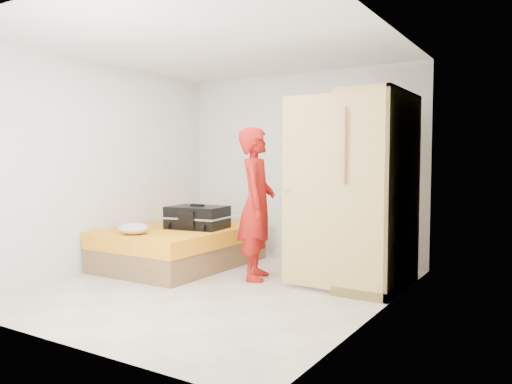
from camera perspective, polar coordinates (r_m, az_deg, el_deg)
The scene contains 7 objects.
room at distance 5.39m, azimuth -4.59°, elevation 2.83°, with size 4.00×4.02×2.60m.
bed at distance 6.64m, azimuth -8.54°, elevation -6.15°, with size 1.42×2.02×0.50m.
wardrobe at distance 5.50m, azimuth 13.20°, elevation -0.39°, with size 1.17×1.20×2.10m.
person at distance 5.76m, azimuth 0.07°, elevation -1.34°, with size 0.64×0.42×1.75m, color #B8210B.
suitcase at distance 6.48m, azimuth -6.73°, elevation -2.90°, with size 0.79×0.63×0.32m.
round_cushion at distance 6.10m, azimuth -13.77°, elevation -4.08°, with size 0.36×0.36×0.14m, color beige.
pillow at distance 7.18m, azimuth -3.27°, elevation -3.00°, with size 0.53×0.27×0.10m, color beige.
Camera 1 is at (3.19, -4.34, 1.37)m, focal length 35.00 mm.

